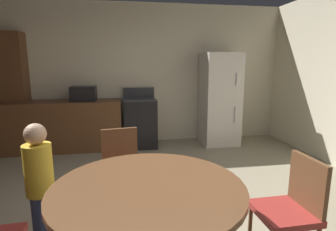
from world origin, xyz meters
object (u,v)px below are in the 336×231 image
(oven_range, at_px, (140,122))
(dining_table, at_px, (149,206))
(chair_north, at_px, (122,165))
(chair_east, at_px, (292,205))
(refrigerator, at_px, (220,99))
(person_child, at_px, (40,185))
(microwave, at_px, (84,94))

(oven_range, xyz_separation_m, dining_table, (-0.14, -3.32, 0.14))
(chair_north, relative_size, chair_east, 1.00)
(refrigerator, height_order, chair_north, refrigerator)
(person_child, bearing_deg, oven_range, 102.91)
(refrigerator, bearing_deg, chair_north, -130.39)
(microwave, xyz_separation_m, chair_north, (0.68, -2.25, -0.53))
(refrigerator, relative_size, chair_north, 2.02)
(refrigerator, height_order, dining_table, refrigerator)
(microwave, height_order, dining_table, microwave)
(oven_range, bearing_deg, chair_east, -74.00)
(refrigerator, distance_m, chair_east, 3.32)
(microwave, relative_size, dining_table, 0.34)
(microwave, distance_m, chair_north, 2.41)
(person_child, bearing_deg, chair_east, 17.48)
(refrigerator, xyz_separation_m, chair_east, (-0.60, -3.24, -0.38))
(refrigerator, bearing_deg, microwave, 178.87)
(refrigerator, xyz_separation_m, dining_table, (-1.68, -3.26, -0.27))
(chair_north, bearing_deg, refrigerator, 129.69)
(dining_table, distance_m, chair_north, 1.09)
(microwave, relative_size, person_child, 0.40)
(person_child, bearing_deg, microwave, 122.80)
(refrigerator, distance_m, person_child, 3.73)
(dining_table, relative_size, chair_east, 1.48)
(dining_table, distance_m, chair_east, 1.09)
(oven_range, distance_m, person_child, 2.96)
(microwave, relative_size, chair_east, 0.51)
(oven_range, relative_size, dining_table, 0.86)
(dining_table, xyz_separation_m, chair_north, (-0.19, 1.07, -0.11))
(chair_east, bearing_deg, dining_table, 0.00)
(oven_range, distance_m, dining_table, 3.32)
(refrigerator, relative_size, person_child, 1.61)
(person_child, bearing_deg, dining_table, 0.00)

